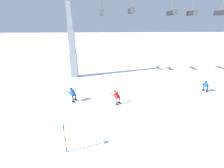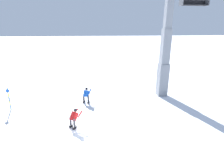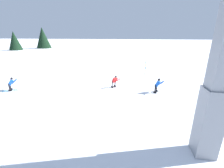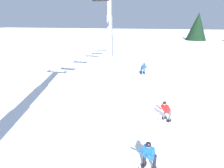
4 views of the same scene
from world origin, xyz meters
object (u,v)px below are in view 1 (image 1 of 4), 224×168
at_px(lift_tower_near, 72,46).
at_px(chairlift_seat_middle, 171,13).
at_px(chairlift_seat_second, 131,11).
at_px(skier_distant_downhill, 206,85).
at_px(skier_carving_main, 117,96).
at_px(chairlift_seat_nearest, 101,12).
at_px(chairlift_seat_farthest, 220,13).
at_px(skier_distant_uphill, 73,94).
at_px(trail_marker_pole, 65,138).
at_px(chairlift_seat_fourth, 191,13).

bearing_deg(lift_tower_near, chairlift_seat_middle, -0.00).
bearing_deg(chairlift_seat_second, skier_distant_downhill, -39.59).
distance_m(skier_carving_main, chairlift_seat_second, 11.83).
relative_size(chairlift_seat_nearest, chairlift_seat_farthest, 1.00).
relative_size(chairlift_seat_farthest, skier_distant_uphill, 1.27).
distance_m(skier_carving_main, chairlift_seat_farthest, 18.50).
xyz_separation_m(chairlift_seat_second, chairlift_seat_middle, (5.33, -0.00, -0.22)).
xyz_separation_m(trail_marker_pole, skier_distant_uphill, (-0.68, 6.44, -0.24)).
bearing_deg(chairlift_seat_middle, chairlift_seat_nearest, 180.00).
bearing_deg(skier_distant_uphill, chairlift_seat_fourth, 27.44).
distance_m(chairlift_seat_nearest, chairlift_seat_fourth, 11.83).
bearing_deg(chairlift_seat_farthest, chairlift_seat_fourth, 180.00).
bearing_deg(chairlift_seat_farthest, lift_tower_near, 180.00).
height_order(skier_carving_main, chairlift_seat_farthest, chairlift_seat_farthest).
bearing_deg(lift_tower_near, chairlift_seat_farthest, 0.00).
height_order(chairlift_seat_nearest, skier_distant_downhill, chairlift_seat_nearest).
height_order(skier_carving_main, skier_distant_uphill, skier_distant_uphill).
distance_m(chairlift_seat_middle, chairlift_seat_farthest, 6.71).
xyz_separation_m(chairlift_seat_farthest, skier_distant_downhill, (-4.41, -6.30, -7.75)).
bearing_deg(skier_distant_downhill, trail_marker_pole, -150.23).
bearing_deg(chairlift_seat_nearest, chairlift_seat_farthest, -0.00).
height_order(lift_tower_near, chairlift_seat_nearest, lift_tower_near).
distance_m(skier_carving_main, chairlift_seat_middle, 13.84).
bearing_deg(chairlift_seat_farthest, skier_carving_main, -149.86).
bearing_deg(chairlift_seat_fourth, chairlift_seat_second, -180.00).
bearing_deg(chairlift_seat_farthest, chairlift_seat_nearest, 180.00).
height_order(chairlift_seat_nearest, chairlift_seat_farthest, same).
bearing_deg(lift_tower_near, chairlift_seat_nearest, 0.00).
distance_m(trail_marker_pole, skier_distant_downhill, 15.73).
distance_m(chairlift_seat_middle, skier_distant_uphill, 16.18).
bearing_deg(skier_distant_uphill, trail_marker_pole, -83.98).
xyz_separation_m(chairlift_seat_middle, trail_marker_pole, (-11.35, -14.11, -7.39)).
xyz_separation_m(chairlift_seat_fourth, chairlift_seat_farthest, (3.97, -0.00, 0.06)).
relative_size(chairlift_seat_middle, trail_marker_pole, 1.18).
bearing_deg(chairlift_seat_farthest, chairlift_seat_middle, -180.00).
relative_size(chairlift_seat_farthest, trail_marker_pole, 1.15).
distance_m(chairlift_seat_second, chairlift_seat_middle, 5.33).
distance_m(lift_tower_near, chairlift_seat_middle, 13.72).
bearing_deg(trail_marker_pole, lift_tower_near, 96.93).
bearing_deg(chairlift_seat_farthest, trail_marker_pole, -142.00).
bearing_deg(trail_marker_pole, chairlift_seat_farthest, 38.00).
xyz_separation_m(skier_distant_uphill, skier_distant_downhill, (14.33, 1.36, -0.07)).
relative_size(chairlift_seat_nearest, skier_distant_downhill, 1.36).
bearing_deg(skier_carving_main, chairlift_seat_nearest, 98.52).
distance_m(lift_tower_near, chairlift_seat_second, 8.90).
relative_size(chairlift_seat_nearest, trail_marker_pole, 1.14).
bearing_deg(trail_marker_pole, skier_distant_downhill, 29.77).
bearing_deg(skier_distant_uphill, chairlift_seat_nearest, 69.06).
bearing_deg(chairlift_seat_middle, skier_distant_uphill, -147.49).
bearing_deg(trail_marker_pole, skier_carving_main, 58.16).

